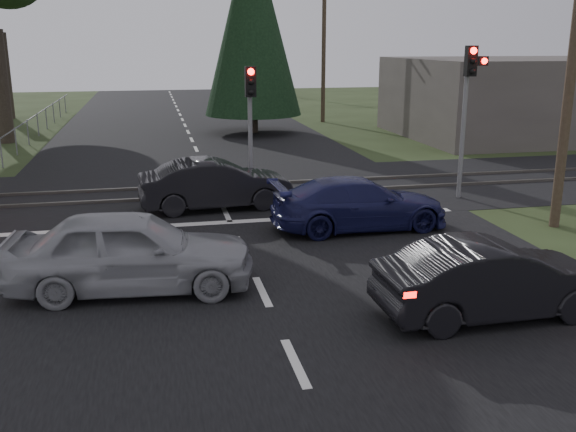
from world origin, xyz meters
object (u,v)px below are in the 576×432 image
object	(u,v)px
blue_sedan	(359,204)
dark_car_far	(216,184)
traffic_signal_center	(251,110)
utility_pole_near	(574,45)
dark_hatchback	(493,280)
utility_pole_far	(257,43)
silver_car	(131,251)
traffic_signal_right	(469,93)
utility_pole_mid	(324,43)

from	to	relation	value
blue_sedan	dark_car_far	xyz separation A→B (m)	(-3.48, 2.90, 0.06)
traffic_signal_center	utility_pole_near	size ratio (longest dim) A/B	0.46
dark_hatchback	dark_car_far	xyz separation A→B (m)	(-4.05, 8.80, 0.04)
blue_sedan	dark_car_far	size ratio (longest dim) A/B	1.05
utility_pole_far	blue_sedan	bearing A→B (deg)	-96.19
silver_car	dark_car_far	xyz separation A→B (m)	(2.30, 6.16, -0.08)
traffic_signal_right	dark_car_far	bearing A→B (deg)	177.61
utility_pole_near	silver_car	world-z (taller)	utility_pole_near
utility_pole_near	utility_pole_mid	size ratio (longest dim) A/B	1.00
traffic_signal_right	traffic_signal_center	bearing A→B (deg)	169.59
traffic_signal_right	utility_pole_mid	world-z (taller)	utility_pole_mid
utility_pole_near	dark_hatchback	xyz separation A→B (m)	(-4.65, -5.00, -4.03)
silver_car	utility_pole_mid	bearing A→B (deg)	-17.56
traffic_signal_center	dark_car_far	size ratio (longest dim) A/B	0.92
traffic_signal_center	utility_pole_mid	size ratio (longest dim) A/B	0.46
utility_pole_mid	blue_sedan	size ratio (longest dim) A/B	1.92
utility_pole_near	utility_pole_far	bearing A→B (deg)	90.00
traffic_signal_right	utility_pole_near	distance (m)	3.87
dark_hatchback	silver_car	size ratio (longest dim) A/B	0.88
dark_hatchback	dark_car_far	bearing A→B (deg)	23.39
traffic_signal_center	silver_car	xyz separation A→B (m)	(-3.50, -7.04, -1.99)
utility_pole_far	dark_car_far	distance (m)	46.20
utility_pole_mid	dark_hatchback	bearing A→B (deg)	-99.12
dark_hatchback	silver_car	world-z (taller)	silver_car
utility_pole_far	dark_hatchback	bearing A→B (deg)	-94.93
utility_pole_near	blue_sedan	bearing A→B (deg)	170.29
dark_hatchback	utility_pole_far	bearing A→B (deg)	-6.23
traffic_signal_center	dark_hatchback	size ratio (longest dim) A/B	0.97
dark_hatchback	blue_sedan	xyz separation A→B (m)	(-0.57, 5.89, -0.02)
utility_pole_mid	traffic_signal_right	bearing A→B (deg)	-92.66
traffic_signal_right	utility_pole_near	world-z (taller)	utility_pole_near
silver_car	blue_sedan	xyz separation A→B (m)	(5.78, 3.25, -0.14)
traffic_signal_right	dark_car_far	xyz separation A→B (m)	(-7.75, 0.32, -2.58)
silver_car	blue_sedan	size ratio (longest dim) A/B	1.02
utility_pole_near	blue_sedan	world-z (taller)	utility_pole_near
traffic_signal_center	utility_pole_mid	world-z (taller)	utility_pole_mid
utility_pole_near	utility_pole_far	xyz separation A→B (m)	(0.00, 49.00, 0.00)
utility_pole_far	blue_sedan	world-z (taller)	utility_pole_far
utility_pole_near	utility_pole_mid	xyz separation A→B (m)	(0.00, 24.00, 0.00)
utility_pole_near	blue_sedan	distance (m)	6.67
utility_pole_far	dark_car_far	world-z (taller)	utility_pole_far
traffic_signal_right	dark_car_far	size ratio (longest dim) A/B	1.05
utility_pole_far	silver_car	size ratio (longest dim) A/B	1.88
utility_pole_mid	blue_sedan	xyz separation A→B (m)	(-5.22, -23.11, -4.05)
dark_hatchback	silver_car	bearing A→B (deg)	66.11
utility_pole_mid	utility_pole_near	bearing A→B (deg)	-90.00
traffic_signal_center	silver_car	size ratio (longest dim) A/B	0.86
traffic_signal_center	dark_hatchback	world-z (taller)	traffic_signal_center
utility_pole_near	utility_pole_mid	world-z (taller)	same
traffic_signal_center	utility_pole_mid	xyz separation A→B (m)	(7.50, 19.32, 1.92)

